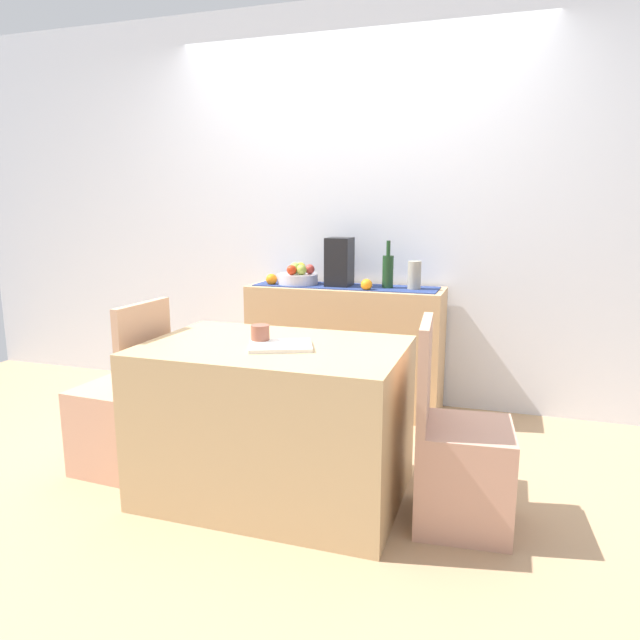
# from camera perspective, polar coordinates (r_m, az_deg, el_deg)

# --- Properties ---
(ground_plane) EXTENTS (6.40, 6.40, 0.02)m
(ground_plane) POSITION_cam_1_polar(r_m,az_deg,el_deg) (3.26, -2.45, -13.86)
(ground_plane) COLOR tan
(ground_plane) RESTS_ON ground
(room_wall_rear) EXTENTS (6.40, 0.06, 2.70)m
(room_wall_rear) POSITION_cam_1_polar(r_m,az_deg,el_deg) (4.07, 3.33, 10.93)
(room_wall_rear) COLOR silver
(room_wall_rear) RESTS_ON ground
(sideboard_console) EXTENTS (1.30, 0.42, 0.84)m
(sideboard_console) POSITION_cam_1_polar(r_m,az_deg,el_deg) (3.94, 2.49, -2.76)
(sideboard_console) COLOR tan
(sideboard_console) RESTS_ON ground
(table_runner) EXTENTS (1.22, 0.32, 0.01)m
(table_runner) POSITION_cam_1_polar(r_m,az_deg,el_deg) (3.85, 2.54, 3.34)
(table_runner) COLOR navy
(table_runner) RESTS_ON sideboard_console
(fruit_bowl) EXTENTS (0.28, 0.28, 0.07)m
(fruit_bowl) POSITION_cam_1_polar(r_m,az_deg,el_deg) (3.95, -2.21, 4.08)
(fruit_bowl) COLOR silver
(fruit_bowl) RESTS_ON table_runner
(apple_right) EXTENTS (0.07, 0.07, 0.07)m
(apple_right) POSITION_cam_1_polar(r_m,az_deg,el_deg) (3.94, -1.02, 5.04)
(apple_right) COLOR #B23730
(apple_right) RESTS_ON fruit_bowl
(apple_front) EXTENTS (0.07, 0.07, 0.07)m
(apple_front) POSITION_cam_1_polar(r_m,az_deg,el_deg) (4.02, -1.93, 5.20)
(apple_front) COLOR gold
(apple_front) RESTS_ON fruit_bowl
(apple_upper) EXTENTS (0.07, 0.07, 0.07)m
(apple_upper) POSITION_cam_1_polar(r_m,az_deg,el_deg) (3.89, -2.82, 4.95)
(apple_upper) COLOR red
(apple_upper) RESTS_ON fruit_bowl
(apple_center) EXTENTS (0.07, 0.07, 0.07)m
(apple_center) POSITION_cam_1_polar(r_m,az_deg,el_deg) (3.89, -1.83, 4.98)
(apple_center) COLOR #90A23C
(apple_center) RESTS_ON fruit_bowl
(apple_left) EXTENTS (0.08, 0.08, 0.08)m
(apple_left) POSITION_cam_1_polar(r_m,az_deg,el_deg) (3.96, -2.48, 5.14)
(apple_left) COLOR #91B343
(apple_left) RESTS_ON fruit_bowl
(wine_bottle) EXTENTS (0.07, 0.07, 0.31)m
(wine_bottle) POSITION_cam_1_polar(r_m,az_deg,el_deg) (3.78, 6.71, 4.84)
(wine_bottle) COLOR #1C3C1D
(wine_bottle) RESTS_ON sideboard_console
(coffee_maker) EXTENTS (0.16, 0.18, 0.32)m
(coffee_maker) POSITION_cam_1_polar(r_m,az_deg,el_deg) (3.85, 1.93, 5.72)
(coffee_maker) COLOR black
(coffee_maker) RESTS_ON sideboard_console
(ceramic_vase) EXTENTS (0.08, 0.08, 0.18)m
(ceramic_vase) POSITION_cam_1_polar(r_m,az_deg,el_deg) (3.75, 9.29, 4.35)
(ceramic_vase) COLOR #9B9585
(ceramic_vase) RESTS_ON sideboard_console
(orange_loose_far) EXTENTS (0.07, 0.07, 0.07)m
(orange_loose_far) POSITION_cam_1_polar(r_m,az_deg,el_deg) (3.69, 4.61, 3.50)
(orange_loose_far) COLOR orange
(orange_loose_far) RESTS_ON sideboard_console
(orange_loose_near_bowl) EXTENTS (0.08, 0.08, 0.08)m
(orange_loose_near_bowl) POSITION_cam_1_polar(r_m,az_deg,el_deg) (3.94, -4.80, 4.01)
(orange_loose_near_bowl) COLOR orange
(orange_loose_near_bowl) RESTS_ON sideboard_console
(dining_table) EXTENTS (1.20, 0.79, 0.74)m
(dining_table) POSITION_cam_1_polar(r_m,az_deg,el_deg) (2.79, -4.47, -9.85)
(dining_table) COLOR tan
(dining_table) RESTS_ON ground
(open_book) EXTENTS (0.34, 0.30, 0.02)m
(open_book) POSITION_cam_1_polar(r_m,az_deg,el_deg) (2.61, -3.92, -2.56)
(open_book) COLOR white
(open_book) RESTS_ON dining_table
(coffee_cup) EXTENTS (0.09, 0.09, 0.09)m
(coffee_cup) POSITION_cam_1_polar(r_m,az_deg,el_deg) (2.69, -5.92, -1.42)
(coffee_cup) COLOR #93523E
(coffee_cup) RESTS_ON dining_table
(chair_near_window) EXTENTS (0.42, 0.42, 0.90)m
(chair_near_window) POSITION_cam_1_polar(r_m,az_deg,el_deg) (3.24, -18.88, -9.36)
(chair_near_window) COLOR tan
(chair_near_window) RESTS_ON ground
(chair_by_corner) EXTENTS (0.43, 0.43, 0.90)m
(chair_by_corner) POSITION_cam_1_polar(r_m,az_deg,el_deg) (2.64, 13.62, -13.83)
(chair_by_corner) COLOR tan
(chair_by_corner) RESTS_ON ground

